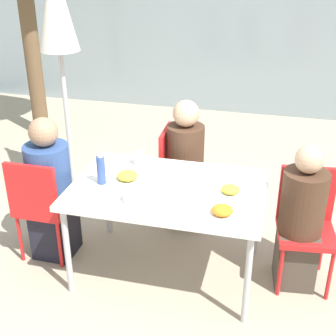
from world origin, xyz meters
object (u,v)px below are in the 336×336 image
chair_far (177,168)px  drinking_cup (138,158)px  person_right (300,222)px  salad_bowl (137,196)px  closed_umbrella (57,19)px  person_left (51,193)px  bottle (101,170)px  person_far (185,167)px  chair_right (306,218)px  chair_left (41,202)px

chair_far → drinking_cup: 0.57m
person_right → salad_bowl: bearing=11.0°
closed_umbrella → salad_bowl: bearing=-48.6°
person_left → bottle: (0.46, -0.07, 0.29)m
person_right → chair_far: person_right is taller
bottle → chair_far: bearing=65.9°
person_right → drinking_cup: person_right is taller
person_far → drinking_cup: person_far is taller
chair_right → salad_bowl: bearing=14.2°
drinking_cup → salad_bowl: size_ratio=0.56×
chair_right → person_right: (-0.04, -0.09, 0.01)m
chair_far → bottle: size_ratio=3.80×
person_far → salad_bowl: size_ratio=6.19×
bottle → person_far: bearing=59.8°
person_left → salad_bowl: person_left is taller
person_left → chair_far: bearing=42.6°
chair_left → salad_bowl: bearing=-10.7°
person_right → chair_far: 1.24m
chair_far → salad_bowl: chair_far is taller
chair_right → chair_far: bearing=-33.9°
bottle → salad_bowl: size_ratio=1.23×
person_right → salad_bowl: person_right is taller
drinking_cup → salad_bowl: 0.57m
chair_right → closed_umbrella: 2.65m
person_left → drinking_cup: bearing=26.3°
chair_left → drinking_cup: chair_left is taller
chair_left → chair_far: same height
bottle → person_right: bearing=6.8°
person_far → salad_bowl: 0.98m
person_right → closed_umbrella: closed_umbrella is taller
person_right → chair_left: bearing=-1.2°
person_right → person_left: bearing=-3.5°
chair_right → salad_bowl: (-1.14, -0.43, 0.26)m
person_right → drinking_cup: bearing=-15.6°
person_left → closed_umbrella: 1.55m
chair_left → person_right: person_right is taller
person_left → person_right: person_left is taller
person_left → drinking_cup: person_left is taller
person_right → drinking_cup: 1.30m
chair_far → bottle: bearing=-26.4°
chair_right → closed_umbrella: bearing=-26.4°
chair_left → person_far: (0.96, 0.78, 0.04)m
closed_umbrella → drinking_cup: bearing=-36.6°
chair_left → chair_right: same height
chair_far → drinking_cup: (-0.21, -0.45, 0.28)m
salad_bowl → person_right: bearing=17.4°
chair_left → person_right: 1.94m
bottle → salad_bowl: 0.37m
bottle → drinking_cup: bottle is taller
chair_left → drinking_cup: 0.82m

